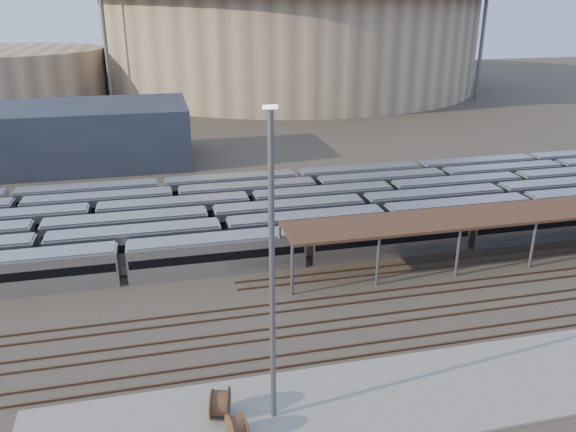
% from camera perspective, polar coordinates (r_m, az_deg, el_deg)
% --- Properties ---
extents(ground, '(420.00, 420.00, 0.00)m').
position_cam_1_polar(ground, '(55.20, 8.92, -7.57)').
color(ground, '#383026').
rests_on(ground, ground).
extents(apron, '(50.00, 9.00, 0.20)m').
position_cam_1_polar(apron, '(41.94, 10.22, -17.76)').
color(apron, gray).
rests_on(apron, ground).
extents(subway_trains, '(126.32, 23.90, 3.60)m').
position_cam_1_polar(subway_trains, '(70.26, 3.13, 0.64)').
color(subway_trains, '#B0B0B5').
rests_on(subway_trains, ground).
extents(inspection_shed, '(60.30, 6.00, 5.30)m').
position_cam_1_polar(inspection_shed, '(67.24, 25.51, 0.50)').
color(inspection_shed, '#59595E').
rests_on(inspection_shed, ground).
extents(empty_tracks, '(170.00, 9.62, 0.18)m').
position_cam_1_polar(empty_tracks, '(51.20, 11.02, -10.04)').
color(empty_tracks, '#4C3323').
rests_on(empty_tracks, ground).
extents(stadium, '(124.00, 124.00, 32.50)m').
position_cam_1_polar(stadium, '(190.14, 0.13, 17.99)').
color(stadium, tan).
rests_on(stadium, ground).
extents(secondary_arena, '(56.00, 56.00, 14.00)m').
position_cam_1_polar(secondary_arena, '(180.34, -27.03, 12.62)').
color(secondary_arena, tan).
rests_on(secondary_arena, ground).
extents(service_building, '(42.00, 20.00, 10.00)m').
position_cam_1_polar(service_building, '(103.05, -22.02, 7.57)').
color(service_building, '#1E232D').
rests_on(service_building, ground).
extents(floodlight_0, '(4.00, 1.00, 38.40)m').
position_cam_1_polar(floodlight_0, '(155.12, -18.22, 17.90)').
color(floodlight_0, '#59595E').
rests_on(floodlight_0, ground).
extents(floodlight_2, '(4.00, 1.00, 38.40)m').
position_cam_1_polar(floodlight_2, '(170.10, 19.29, 17.96)').
color(floodlight_2, '#59595E').
rests_on(floodlight_2, ground).
extents(floodlight_3, '(4.00, 1.00, 38.40)m').
position_cam_1_polar(floodlight_3, '(204.94, -11.39, 18.98)').
color(floodlight_3, '#59595E').
rests_on(floodlight_3, ground).
extents(cable_reel_west, '(1.60, 2.23, 2.01)m').
position_cam_1_polar(cable_reel_west, '(39.48, -6.91, -18.34)').
color(cable_reel_west, brown).
rests_on(cable_reel_west, apron).
extents(cable_reel_east, '(1.27, 1.79, 1.61)m').
position_cam_1_polar(cable_reel_east, '(38.01, -5.23, -20.47)').
color(cable_reel_east, brown).
rests_on(cable_reel_east, apron).
extents(yard_light_pole, '(0.81, 0.36, 20.69)m').
position_cam_1_polar(yard_light_pole, '(34.06, -1.62, -6.08)').
color(yard_light_pole, '#59595E').
rests_on(yard_light_pole, apron).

